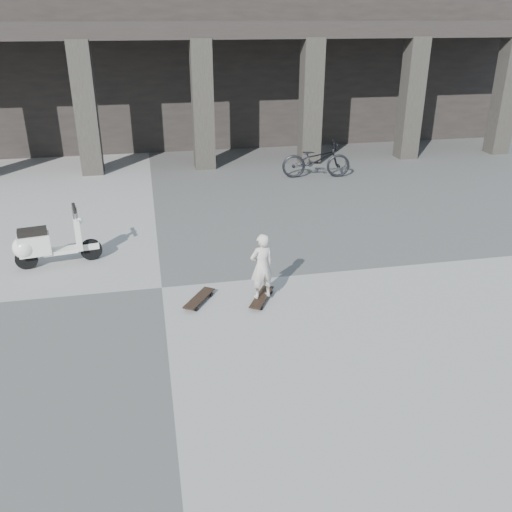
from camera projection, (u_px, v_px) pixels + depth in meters
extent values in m
plane|color=#4C4B49|center=(162.00, 288.00, 10.03)|extent=(90.00, 90.00, 0.00)
cube|color=black|center=(141.00, 60.00, 21.34)|extent=(28.00, 6.00, 6.00)
cube|color=black|center=(139.00, 30.00, 16.92)|extent=(28.00, 2.80, 0.50)
cube|color=#292822|center=(86.00, 109.00, 16.50)|extent=(0.65, 0.65, 4.00)
cube|color=#292822|center=(203.00, 106.00, 17.15)|extent=(0.65, 0.65, 4.00)
cube|color=#292822|center=(311.00, 102.00, 17.80)|extent=(0.65, 0.65, 4.00)
cube|color=#292822|center=(411.00, 99.00, 18.46)|extent=(0.65, 0.65, 4.00)
cube|color=#292822|center=(505.00, 96.00, 19.11)|extent=(0.65, 0.65, 4.00)
cube|color=black|center=(262.00, 297.00, 9.54)|extent=(0.60, 0.86, 0.02)
cube|color=#B2B2B7|center=(267.00, 291.00, 9.82)|extent=(0.18, 0.13, 0.03)
cube|color=#B2B2B7|center=(256.00, 307.00, 9.29)|extent=(0.18, 0.13, 0.03)
cylinder|color=black|center=(262.00, 291.00, 9.85)|extent=(0.06, 0.07, 0.06)
cylinder|color=black|center=(271.00, 292.00, 9.80)|extent=(0.06, 0.07, 0.06)
cylinder|color=black|center=(251.00, 307.00, 9.32)|extent=(0.06, 0.07, 0.06)
cylinder|color=black|center=(262.00, 308.00, 9.27)|extent=(0.06, 0.07, 0.06)
cube|color=black|center=(199.00, 298.00, 9.48)|extent=(0.63, 0.81, 0.02)
cube|color=#B2B2B7|center=(207.00, 293.00, 9.74)|extent=(0.19, 0.15, 0.03)
cube|color=#B2B2B7|center=(191.00, 308.00, 9.25)|extent=(0.19, 0.15, 0.03)
cylinder|color=black|center=(202.00, 293.00, 9.78)|extent=(0.07, 0.08, 0.07)
cylinder|color=black|center=(211.00, 294.00, 9.71)|extent=(0.07, 0.08, 0.07)
cylinder|color=black|center=(186.00, 307.00, 9.28)|extent=(0.07, 0.08, 0.07)
cylinder|color=black|center=(196.00, 309.00, 9.22)|extent=(0.07, 0.08, 0.07)
imported|color=beige|center=(262.00, 266.00, 9.30)|extent=(0.49, 0.38, 1.18)
cylinder|color=black|center=(91.00, 250.00, 11.12)|extent=(0.45, 0.18, 0.44)
cylinder|color=black|center=(27.00, 258.00, 10.71)|extent=(0.45, 0.18, 0.44)
cube|color=silver|center=(61.00, 251.00, 10.90)|extent=(0.69, 0.39, 0.08)
cube|color=silver|center=(34.00, 244.00, 10.66)|extent=(0.65, 0.44, 0.41)
sphere|color=silver|center=(24.00, 247.00, 10.61)|extent=(0.46, 0.46, 0.46)
cube|color=black|center=(32.00, 232.00, 10.55)|extent=(0.58, 0.37, 0.11)
cube|color=silver|center=(78.00, 234.00, 10.89)|extent=(0.17, 0.38, 0.63)
cube|color=silver|center=(91.00, 246.00, 11.08)|extent=(0.35, 0.20, 0.13)
cylinder|color=#B2B2B7|center=(75.00, 215.00, 10.73)|extent=(0.11, 0.11, 0.33)
cylinder|color=black|center=(74.00, 208.00, 10.67)|extent=(0.15, 0.55, 0.07)
sphere|color=white|center=(79.00, 221.00, 10.80)|extent=(0.13, 0.13, 0.13)
imported|color=black|center=(316.00, 160.00, 16.66)|extent=(2.18, 1.01, 1.10)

